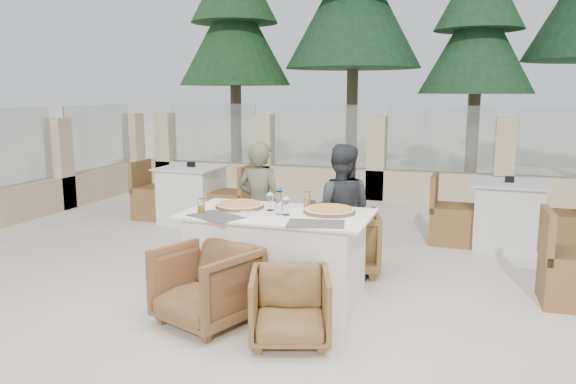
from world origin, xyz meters
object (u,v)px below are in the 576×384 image
(beer_glass_left, at_px, (201,206))
(beer_glass_right, at_px, (308,199))
(pizza_right, at_px, (329,210))
(bg_table_b, at_px, (507,215))
(armchair_near_right, at_px, (290,307))
(pizza_left, at_px, (240,205))
(wine_glass_centre, at_px, (270,200))
(diner_left, at_px, (260,207))
(wine_glass_near, at_px, (286,204))
(armchair_far_left, at_px, (272,241))
(bg_table_a, at_px, (192,194))
(olive_dish, at_px, (247,213))
(armchair_far_right, at_px, (344,241))
(armchair_near_left, at_px, (207,285))
(dining_table, at_px, (277,256))
(water_bottle, at_px, (279,201))
(diner_right, at_px, (340,211))

(beer_glass_left, height_order, beer_glass_right, beer_glass_right)
(pizza_right, distance_m, bg_table_b, 2.76)
(armchair_near_right, bearing_deg, pizza_left, 112.59)
(wine_glass_centre, distance_m, diner_left, 0.75)
(wine_glass_centre, distance_m, wine_glass_near, 0.23)
(wine_glass_near, xyz_separation_m, armchair_far_left, (-0.40, 0.74, -0.54))
(armchair_far_left, distance_m, bg_table_b, 2.84)
(pizza_left, relative_size, armchair_near_right, 0.74)
(armchair_near_right, bearing_deg, wine_glass_near, 92.40)
(wine_glass_centre, xyz_separation_m, diner_left, (-0.34, 0.63, -0.20))
(bg_table_a, height_order, bg_table_b, same)
(olive_dish, xyz_separation_m, armchair_far_right, (0.59, 1.10, -0.48))
(pizza_left, bearing_deg, beer_glass_left, -127.90)
(bg_table_b, bearing_deg, pizza_left, -135.07)
(wine_glass_centre, bearing_deg, pizza_left, 175.38)
(beer_glass_left, bearing_deg, pizza_right, 17.94)
(wine_glass_centre, xyz_separation_m, armchair_far_right, (0.48, 0.85, -0.55))
(bg_table_b, bearing_deg, beer_glass_left, -134.22)
(armchair_far_left, bearing_deg, wine_glass_near, 101.52)
(armchair_near_left, distance_m, bg_table_a, 3.57)
(pizza_left, bearing_deg, dining_table, -13.81)
(beer_glass_right, height_order, olive_dish, beer_glass_right)
(pizza_left, distance_m, armchair_near_left, 0.92)
(olive_dish, distance_m, bg_table_a, 3.26)
(water_bottle, bearing_deg, diner_right, 66.78)
(beer_glass_left, relative_size, armchair_far_left, 0.18)
(pizza_left, relative_size, bg_table_b, 0.26)
(armchair_far_right, distance_m, bg_table_a, 2.92)
(dining_table, bearing_deg, diner_right, 63.12)
(water_bottle, distance_m, beer_glass_right, 0.40)
(wine_glass_centre, relative_size, beer_glass_left, 1.49)
(wine_glass_centre, bearing_deg, pizza_right, 7.16)
(pizza_right, distance_m, diner_right, 0.64)
(pizza_right, bearing_deg, diner_left, 146.45)
(pizza_right, relative_size, wine_glass_centre, 2.42)
(bg_table_a, bearing_deg, armchair_far_right, -30.00)
(water_bottle, relative_size, diner_right, 0.18)
(dining_table, xyz_separation_m, pizza_right, (0.43, 0.14, 0.41))
(water_bottle, bearing_deg, armchair_far_right, 70.09)
(olive_dish, height_order, armchair_far_right, olive_dish)
(wine_glass_near, relative_size, olive_dish, 1.67)
(armchair_near_left, xyz_separation_m, bg_table_b, (2.33, 3.06, 0.07))
(beer_glass_right, distance_m, bg_table_a, 3.14)
(beer_glass_right, height_order, armchair_near_left, beer_glass_right)
(dining_table, distance_m, armchair_near_right, 0.88)
(olive_dish, bearing_deg, pizza_right, 26.62)
(bg_table_b, bearing_deg, dining_table, -128.83)
(beer_glass_right, xyz_separation_m, olive_dish, (-0.38, -0.50, -0.05))
(wine_glass_centre, distance_m, armchair_near_right, 1.14)
(armchair_far_right, bearing_deg, armchair_near_left, 50.05)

